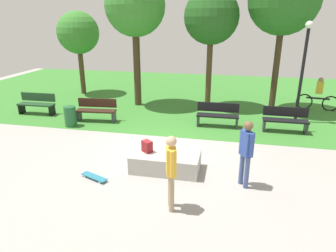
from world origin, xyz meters
name	(u,v)px	position (x,y,z in m)	size (l,w,h in m)	color
ground_plane	(162,150)	(0.00, 0.00, 0.00)	(28.00, 28.00, 0.00)	#9E9993
grass_lawn	(193,95)	(0.00, 7.57, 0.00)	(26.60, 12.85, 0.01)	#387A2D
concrete_ledge	(166,162)	(0.41, -1.27, 0.25)	(1.86, 1.03, 0.49)	#A8A59E
backpack_on_ledge	(147,146)	(-0.12, -1.26, 0.65)	(0.28, 0.20, 0.32)	maroon
skater_performing_trick	(171,167)	(0.91, -3.02, 1.01)	(0.28, 0.42, 1.72)	tan
skater_watching	(246,149)	(2.50, -1.70, 1.01)	(0.34, 0.38, 1.72)	#3F5184
skateboard_by_ledge	(94,177)	(-1.32, -2.18, 0.06)	(0.82, 0.49, 0.08)	teal
park_bench_near_path	(218,114)	(1.61, 2.67, 0.48)	(1.61, 0.49, 0.91)	black
park_bench_by_oak	(97,110)	(-3.26, 2.29, 0.48)	(1.63, 0.60, 0.91)	#331E14
park_bench_near_lamppost	(37,103)	(-6.22, 2.65, 0.48)	(1.61, 0.49, 0.91)	#1E4223
park_bench_center_lawn	(285,119)	(4.08, 2.59, 0.48)	(1.60, 0.47, 0.91)	black
tree_young_birch	(211,17)	(0.98, 5.42, 4.02)	(2.41, 2.41, 5.26)	#4C3823
tree_slender_maple	(284,0)	(3.92, 5.47, 4.71)	(2.94, 2.94, 6.21)	#42301E
tree_leaning_ash	(78,33)	(-6.03, 6.63, 3.23)	(2.19, 2.19, 4.36)	#4C3823
tree_tall_oak	(135,7)	(-2.35, 5.02, 4.46)	(2.69, 2.69, 5.85)	#42301E
lamp_post	(304,62)	(4.69, 3.88, 2.39)	(0.28, 0.28, 3.90)	black
trash_bin	(70,116)	(-3.99, 1.49, 0.39)	(0.45, 0.45, 0.79)	#1E592D
cyclist_on_bicycle	(318,96)	(5.96, 5.92, 0.63)	(1.81, 0.34, 1.52)	black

